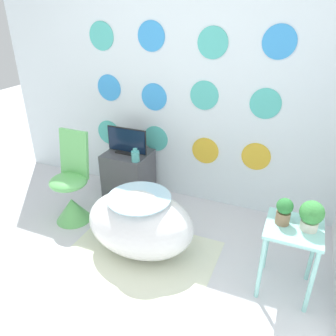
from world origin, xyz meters
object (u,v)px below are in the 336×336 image
object	(u,v)px
chair	(71,195)
potted_plant_left	(284,210)
potted_plant_right	(311,215)
tv	(127,142)
bathtub	(140,223)
vase	(135,156)

from	to	relation	value
chair	potted_plant_left	world-z (taller)	chair
potted_plant_right	tv	bearing A→B (deg)	158.15
tv	potted_plant_right	size ratio (longest dim) A/B	2.08
bathtub	tv	size ratio (longest dim) A/B	2.08
potted_plant_right	bathtub	bearing A→B (deg)	-178.03
vase	tv	bearing A→B (deg)	139.81
potted_plant_right	chair	bearing A→B (deg)	177.19
vase	bathtub	bearing A→B (deg)	-59.65
potted_plant_right	vase	bearing A→B (deg)	160.58
tv	potted_plant_left	distance (m)	1.82
bathtub	potted_plant_left	xyz separation A→B (m)	(1.11, 0.04, 0.40)
vase	potted_plant_right	bearing A→B (deg)	-19.42
bathtub	chair	xyz separation A→B (m)	(-0.84, 0.15, 0.00)
tv	chair	bearing A→B (deg)	-114.48
bathtub	potted_plant_right	size ratio (longest dim) A/B	4.32
chair	tv	xyz separation A→B (m)	(0.29, 0.63, 0.36)
chair	potted_plant_left	size ratio (longest dim) A/B	4.54
vase	chair	bearing A→B (deg)	-134.30
bathtub	chair	bearing A→B (deg)	169.93
tv	vase	size ratio (longest dim) A/B	3.24
potted_plant_right	potted_plant_left	bearing A→B (deg)	-179.85
potted_plant_left	potted_plant_right	world-z (taller)	potted_plant_right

